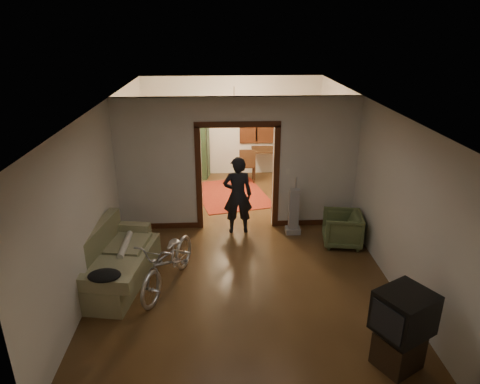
{
  "coord_description": "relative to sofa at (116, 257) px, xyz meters",
  "views": [
    {
      "loc": [
        -0.37,
        -7.7,
        4.15
      ],
      "look_at": [
        0.0,
        -0.3,
        1.2
      ],
      "focal_mm": 32.0,
      "sensor_mm": 36.0,
      "label": 1
    }
  ],
  "objects": [
    {
      "name": "light_switch",
      "position": [
        3.2,
        1.98,
        0.78
      ],
      "size": [
        0.08,
        0.01,
        0.12
      ],
      "primitive_type": "cube",
      "color": "silver",
      "rests_on": "partition_wall"
    },
    {
      "name": "tv_stand",
      "position": [
        4.02,
        -2.16,
        -0.23
      ],
      "size": [
        0.68,
        0.66,
        0.47
      ],
      "primitive_type": "cube",
      "rotation": [
        0.0,
        0.0,
        0.51
      ],
      "color": "black",
      "rests_on": "floor"
    },
    {
      "name": "armchair",
      "position": [
        4.18,
        1.1,
        -0.13
      ],
      "size": [
        0.85,
        0.83,
        0.67
      ],
      "primitive_type": "imported",
      "rotation": [
        0.0,
        0.0,
        -1.73
      ],
      "color": "#4D5B33",
      "rests_on": "floor"
    },
    {
      "name": "crt_tv",
      "position": [
        4.02,
        -2.16,
        0.36
      ],
      "size": [
        0.83,
        0.81,
        0.55
      ],
      "primitive_type": "cube",
      "rotation": [
        0.0,
        0.0,
        0.51
      ],
      "color": "black",
      "rests_on": "tv_stand"
    },
    {
      "name": "partition_wall",
      "position": [
        2.15,
        2.06,
        0.93
      ],
      "size": [
        5.0,
        0.14,
        2.8
      ],
      "primitive_type": "cube",
      "color": "beige",
      "rests_on": "floor"
    },
    {
      "name": "vacuum",
      "position": [
        3.3,
        1.63,
        0.03
      ],
      "size": [
        0.34,
        0.29,
        0.99
      ],
      "primitive_type": "cube",
      "rotation": [
        0.0,
        0.0,
        -0.17
      ],
      "color": "gray",
      "rests_on": "floor"
    },
    {
      "name": "ceiling",
      "position": [
        2.15,
        1.31,
        2.33
      ],
      "size": [
        5.0,
        8.5,
        0.01
      ],
      "primitive_type": "cube",
      "color": "white",
      "rests_on": "floor"
    },
    {
      "name": "far_window",
      "position": [
        2.85,
        5.52,
        1.08
      ],
      "size": [
        0.98,
        0.06,
        1.28
      ],
      "primitive_type": "cube",
      "color": "black",
      "rests_on": "wall_back"
    },
    {
      "name": "wall_left",
      "position": [
        -0.35,
        1.31,
        0.93
      ],
      "size": [
        0.02,
        8.5,
        2.8
      ],
      "primitive_type": "cube",
      "color": "beige",
      "rests_on": "floor"
    },
    {
      "name": "globe",
      "position": [
        1.01,
        5.31,
        1.47
      ],
      "size": [
        0.28,
        0.28,
        0.28
      ],
      "primitive_type": "sphere",
      "color": "#1E5972",
      "rests_on": "locker"
    },
    {
      "name": "rolled_paper",
      "position": [
        0.1,
        0.3,
        0.06
      ],
      "size": [
        0.11,
        0.88,
        0.11
      ],
      "primitive_type": "cylinder",
      "rotation": [
        1.57,
        0.0,
        0.0
      ],
      "color": "beige",
      "rests_on": "sofa"
    },
    {
      "name": "desk_chair",
      "position": [
        2.53,
        4.8,
        0.02
      ],
      "size": [
        0.52,
        0.52,
        0.98
      ],
      "primitive_type": "cube",
      "rotation": [
        0.0,
        0.0,
        0.22
      ],
      "color": "black",
      "rests_on": "floor"
    },
    {
      "name": "wall_right",
      "position": [
        4.65,
        1.31,
        0.93
      ],
      "size": [
        0.02,
        8.5,
        2.8
      ],
      "primitive_type": "cube",
      "color": "beige",
      "rests_on": "floor"
    },
    {
      "name": "locker",
      "position": [
        1.01,
        5.31,
        0.44
      ],
      "size": [
        0.98,
        0.66,
        1.8
      ],
      "primitive_type": "cube",
      "rotation": [
        0.0,
        0.0,
        -0.19
      ],
      "color": "#223922",
      "rests_on": "floor"
    },
    {
      "name": "sofa",
      "position": [
        0.0,
        0.0,
        0.0
      ],
      "size": [
        1.24,
        2.15,
        0.93
      ],
      "primitive_type": "cube",
      "rotation": [
        0.0,
        0.0,
        -0.17
      ],
      "color": "#75774F",
      "rests_on": "floor"
    },
    {
      "name": "wall_back",
      "position": [
        2.15,
        5.56,
        0.93
      ],
      "size": [
        5.0,
        0.02,
        2.8
      ],
      "primitive_type": "cube",
      "color": "beige",
      "rests_on": "floor"
    },
    {
      "name": "jacket",
      "position": [
        0.05,
        -0.91,
        0.21
      ],
      "size": [
        0.49,
        0.36,
        0.14
      ],
      "primitive_type": "ellipsoid",
      "color": "black",
      "rests_on": "sofa"
    },
    {
      "name": "bicycle",
      "position": [
        0.91,
        -0.2,
        0.01
      ],
      "size": [
        1.21,
        1.93,
        0.96
      ],
      "primitive_type": "imported",
      "rotation": [
        0.0,
        0.0,
        -0.35
      ],
      "color": "silver",
      "rests_on": "floor"
    },
    {
      "name": "floor",
      "position": [
        2.15,
        1.31,
        -0.47
      ],
      "size": [
        5.0,
        8.5,
        0.01
      ],
      "primitive_type": "cube",
      "color": "#3A2412",
      "rests_on": "ground"
    },
    {
      "name": "door_casing",
      "position": [
        2.15,
        2.06,
        0.63
      ],
      "size": [
        1.74,
        0.2,
        2.32
      ],
      "primitive_type": "cube",
      "color": "#3A1A0D",
      "rests_on": "floor"
    },
    {
      "name": "chandelier",
      "position": [
        2.15,
        3.81,
        1.88
      ],
      "size": [
        0.24,
        0.24,
        0.24
      ],
      "primitive_type": "sphere",
      "color": "#FFE0A5",
      "rests_on": "ceiling"
    },
    {
      "name": "person",
      "position": [
        2.14,
        1.76,
        0.36
      ],
      "size": [
        0.62,
        0.42,
        1.66
      ],
      "primitive_type": "imported",
      "rotation": [
        0.0,
        0.0,
        3.19
      ],
      "color": "black",
      "rests_on": "floor"
    },
    {
      "name": "desk",
      "position": [
        3.26,
        5.18,
        -0.05
      ],
      "size": [
        1.21,
        0.81,
        0.83
      ],
      "primitive_type": "cube",
      "rotation": [
        0.0,
        0.0,
        -0.18
      ],
      "color": "black",
      "rests_on": "floor"
    },
    {
      "name": "oriental_rug",
      "position": [
        2.07,
        3.85,
        -0.46
      ],
      "size": [
        2.14,
        2.52,
        0.02
      ],
      "primitive_type": "cube",
      "rotation": [
        0.0,
        0.0,
        0.23
      ],
      "color": "maroon",
      "rests_on": "floor"
    }
  ]
}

